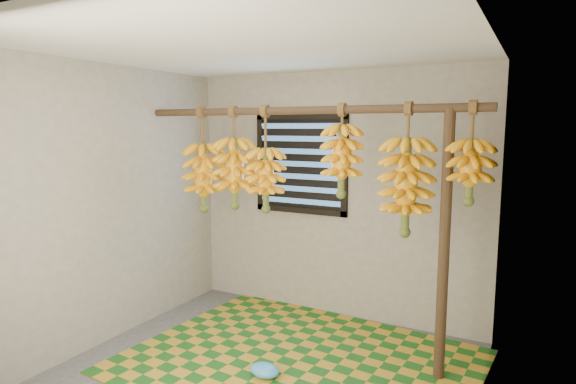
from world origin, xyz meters
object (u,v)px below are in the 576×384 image
Objects in this scene: plastic_bag at (265,370)px; banana_bunch_d at (342,160)px; banana_bunch_e at (406,187)px; support_post at (444,248)px; banana_bunch_c at (266,180)px; banana_bunch_f at (470,171)px; woven_mat at (298,361)px; banana_bunch_b at (235,173)px; banana_bunch_a at (203,177)px.

plastic_bag is 0.33× the size of banana_bunch_d.
banana_bunch_e is (0.51, 0.00, -0.18)m from banana_bunch_d.
support_post is at bearing 28.05° from plastic_bag.
banana_bunch_d is (-0.80, -0.00, 0.61)m from support_post.
banana_bunch_f is (1.65, 0.00, 0.14)m from banana_bunch_c.
banana_bunch_f reaches higher than support_post.
woven_mat is at bearing 71.57° from plastic_bag.
support_post is at bearing 14.81° from woven_mat.
woven_mat is 3.68× the size of banana_bunch_f.
banana_bunch_e is at bearing 20.14° from woven_mat.
banana_bunch_b is 0.32m from banana_bunch_c.
banana_bunch_b is (-0.67, 0.61, 1.41)m from plastic_bag.
support_post is 8.29× the size of plastic_bag.
woven_mat is 1.68m from banana_bunch_b.
banana_bunch_c is 1.21m from banana_bunch_e.
banana_bunch_f is (1.30, 0.61, 1.50)m from plastic_bag.
banana_bunch_a is 0.35m from banana_bunch_b.
banana_bunch_a is 1.38m from banana_bunch_d.
banana_bunch_b is at bearing 180.00° from banana_bunch_f.
banana_bunch_f is (0.95, 0.00, -0.04)m from banana_bunch_d.
plastic_bag is 1.53m from banana_bunch_c.
banana_bunch_a is at bearing 180.00° from banana_bunch_d.
banana_bunch_a is at bearing -180.00° from banana_bunch_f.
plastic_bag is (-1.15, -0.61, -0.94)m from support_post.
support_post is 2.20m from banana_bunch_a.
support_post is 2.24× the size of banana_bunch_b.
banana_bunch_a is 1.33× the size of banana_bunch_f.
banana_bunch_a is 1.05× the size of banana_bunch_c.
banana_bunch_e is at bearing 0.00° from banana_bunch_c.
plastic_bag is at bearing -119.57° from banana_bunch_d.
banana_bunch_b and banana_bunch_d have the same top height.
banana_bunch_f is at bearing 0.00° from banana_bunch_a.
banana_bunch_b and banana_bunch_f have the same top height.
woven_mat is 10.93× the size of plastic_bag.
support_post is 2.21× the size of banana_bunch_c.
banana_bunch_b is 1.23× the size of banana_bunch_d.
banana_bunch_a is 2.32m from banana_bunch_f.
banana_bunch_c is (0.67, 0.00, 0.01)m from banana_bunch_a.
support_post is at bearing 0.00° from banana_bunch_b.
woven_mat is 2.68× the size of banana_bunch_e.
banana_bunch_c is at bearing 180.00° from banana_bunch_f.
woven_mat is 1.98m from banana_bunch_f.
banana_bunch_d is (0.35, 0.61, 1.55)m from plastic_bag.
banana_bunch_a and banana_bunch_f have the same top height.
banana_bunch_b is 1.97m from banana_bunch_f.
plastic_bag is at bearing -108.43° from woven_mat.
banana_bunch_a is 1.88m from banana_bunch_e.
banana_bunch_c is (0.32, 0.00, -0.04)m from banana_bunch_b.
banana_bunch_b reaches higher than support_post.
banana_bunch_c and banana_bunch_f have the same top height.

